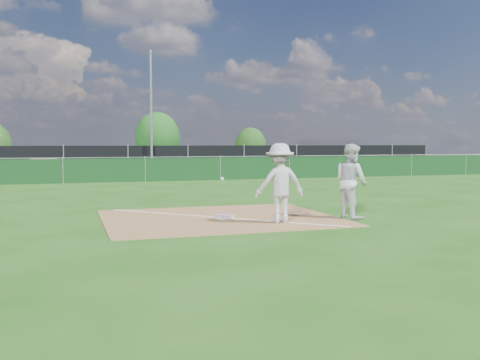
% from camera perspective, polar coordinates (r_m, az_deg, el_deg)
% --- Properties ---
extents(ground, '(90.00, 90.00, 0.00)m').
position_cam_1_polar(ground, '(22.87, -8.33, -1.03)').
color(ground, '#1D4E10').
rests_on(ground, ground).
extents(infield_dirt, '(6.00, 5.00, 0.02)m').
position_cam_1_polar(infield_dirt, '(14.13, -2.18, -4.06)').
color(infield_dirt, olive).
rests_on(infield_dirt, ground).
extents(foul_line, '(5.01, 5.01, 0.01)m').
position_cam_1_polar(foul_line, '(14.12, -2.18, -4.00)').
color(foul_line, white).
rests_on(foul_line, infield_dirt).
extents(green_fence, '(44.00, 0.05, 1.20)m').
position_cam_1_polar(green_fence, '(27.76, -10.08, 1.07)').
color(green_fence, black).
rests_on(green_fence, ground).
extents(dirt_mound, '(3.38, 2.60, 1.17)m').
position_cam_1_polar(dirt_mound, '(31.02, -20.17, 1.16)').
color(dirt_mound, '#987349').
rests_on(dirt_mound, ground).
extents(black_fence, '(46.00, 0.04, 1.80)m').
position_cam_1_polar(black_fence, '(35.68, -11.86, 2.16)').
color(black_fence, black).
rests_on(black_fence, ground).
extents(parking_lot, '(46.00, 9.00, 0.01)m').
position_cam_1_polar(parking_lot, '(40.69, -12.59, 1.11)').
color(parking_lot, black).
rests_on(parking_lot, ground).
extents(light_pole, '(0.16, 0.16, 8.00)m').
position_cam_1_polar(light_pole, '(35.62, -9.46, 7.18)').
color(light_pole, slate).
rests_on(light_pole, ground).
extents(first_base, '(0.50, 0.50, 0.08)m').
position_cam_1_polar(first_base, '(13.96, -1.78, -3.95)').
color(first_base, silver).
rests_on(first_base, infield_dirt).
extents(play_at_first, '(2.24, 0.73, 1.96)m').
position_cam_1_polar(play_at_first, '(13.17, 4.27, -0.33)').
color(play_at_first, silver).
rests_on(play_at_first, infield_dirt).
extents(runner, '(0.88, 1.06, 1.96)m').
position_cam_1_polar(runner, '(14.36, 11.75, -0.11)').
color(runner, silver).
rests_on(runner, ground).
extents(car_left, '(4.49, 2.44, 1.45)m').
position_cam_1_polar(car_left, '(40.32, -21.38, 1.94)').
color(car_left, '#95979C').
rests_on(car_left, parking_lot).
extents(car_mid, '(4.92, 2.78, 1.53)m').
position_cam_1_polar(car_mid, '(40.93, -16.59, 2.14)').
color(car_mid, black).
rests_on(car_mid, parking_lot).
extents(car_right, '(4.79, 1.96, 1.39)m').
position_cam_1_polar(car_right, '(39.93, -7.11, 2.13)').
color(car_right, black).
rests_on(car_right, parking_lot).
extents(tree_mid, '(3.97, 3.97, 4.71)m').
position_cam_1_polar(tree_mid, '(47.97, -8.82, 4.47)').
color(tree_mid, '#382316').
rests_on(tree_mid, ground).
extents(tree_right, '(2.85, 2.85, 3.38)m').
position_cam_1_polar(tree_right, '(48.98, 1.14, 3.71)').
color(tree_right, '#382316').
rests_on(tree_right, ground).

